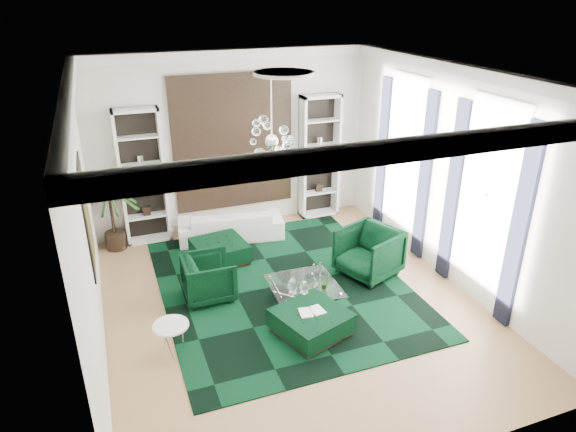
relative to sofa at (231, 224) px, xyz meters
name	(u,v)px	position (x,y,z in m)	size (l,w,h in m)	color
floor	(291,304)	(0.30, -2.79, -0.33)	(6.00, 7.00, 0.02)	#A68257
ceiling	(291,73)	(0.30, -2.79, 3.49)	(6.00, 7.00, 0.02)	white
wall_back	(233,142)	(0.30, 0.72, 1.58)	(6.00, 0.02, 3.80)	silver
wall_front	(421,329)	(0.30, -6.30, 1.58)	(6.00, 0.02, 3.80)	silver
wall_left	(84,229)	(-2.71, -2.79, 1.58)	(0.02, 7.00, 3.80)	silver
wall_right	(453,177)	(3.31, -2.79, 1.58)	(0.02, 7.00, 3.80)	silver
crown_molding	(291,81)	(0.30, -2.79, 3.38)	(6.00, 7.00, 0.18)	white
ceiling_medallion	(284,73)	(0.30, -2.49, 3.45)	(0.90, 0.90, 0.05)	white
tapestry	(233,142)	(0.30, 0.67, 1.58)	(2.50, 0.06, 2.80)	black
shelving_left	(142,178)	(-1.65, 0.52, 1.08)	(0.90, 0.38, 2.80)	white
shelving_right	(319,157)	(2.25, 0.52, 1.08)	(0.90, 0.38, 2.80)	white
painting	(87,215)	(-2.67, -2.19, 1.53)	(0.04, 1.30, 1.60)	black
window_near	(487,195)	(3.29, -3.69, 1.58)	(0.03, 1.10, 2.90)	white
curtain_near_a	(519,229)	(3.26, -4.47, 1.33)	(0.07, 0.30, 3.25)	black
curtain_near_b	(453,193)	(3.26, -2.91, 1.33)	(0.07, 0.30, 3.25)	black
window_far	(405,153)	(3.29, -1.29, 1.58)	(0.03, 1.10, 2.90)	white
curtain_far_a	(425,178)	(3.26, -2.07, 1.33)	(0.07, 0.30, 3.25)	black
curtain_far_b	(382,155)	(3.26, -0.51, 1.33)	(0.07, 0.30, 3.25)	black
rug	(283,285)	(0.37, -2.21, -0.31)	(4.20, 5.00, 0.02)	black
sofa	(231,224)	(0.00, 0.00, 0.00)	(2.18, 0.85, 0.64)	white
armchair_left	(209,278)	(-0.93, -2.11, 0.07)	(0.82, 0.85, 0.77)	black
armchair_right	(369,252)	(2.00, -2.36, 0.14)	(0.97, 1.00, 0.91)	black
coffee_table	(304,295)	(0.50, -2.89, -0.13)	(1.11, 1.11, 0.38)	white
ottoman_side	(220,252)	(-0.47, -0.94, -0.11)	(0.95, 0.95, 0.42)	black
ottoman_front	(311,323)	(0.31, -3.67, -0.12)	(0.98, 0.98, 0.39)	black
book	(312,311)	(0.31, -3.67, 0.09)	(0.39, 0.26, 0.03)	white
side_table	(172,340)	(-1.77, -3.41, -0.07)	(0.52, 0.52, 0.50)	white
palm	(109,199)	(-2.33, 0.36, 0.78)	(1.37, 1.37, 2.19)	#204D17
chandelier	(272,141)	(0.01, -2.74, 2.53)	(0.83, 0.83, 0.74)	white
table_plant	(325,282)	(0.78, -3.12, 0.19)	(0.14, 0.12, 0.26)	#204D17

